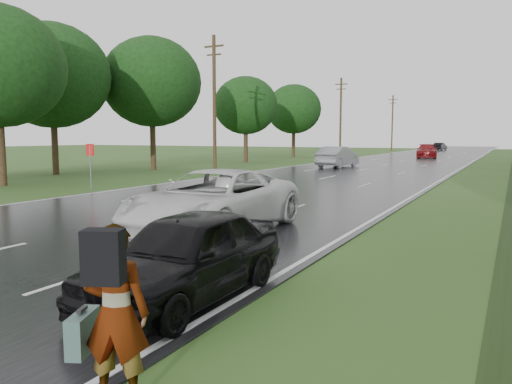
{
  "coord_description": "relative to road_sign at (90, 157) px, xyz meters",
  "views": [
    {
      "loc": [
        10.65,
        -6.63,
        2.68
      ],
      "look_at": [
        4.97,
        4.33,
        1.3
      ],
      "focal_mm": 35.0,
      "sensor_mm": 36.0,
      "label": 1
    }
  ],
  "objects": [
    {
      "name": "road",
      "position": [
        8.5,
        33.0,
        -1.62
      ],
      "size": [
        14.0,
        180.0,
        0.04
      ],
      "primitive_type": "cube",
      "color": "black",
      "rests_on": "ground"
    },
    {
      "name": "edge_stripe_east",
      "position": [
        15.25,
        33.0,
        -1.6
      ],
      "size": [
        0.12,
        180.0,
        0.01
      ],
      "primitive_type": "cube",
      "color": "silver",
      "rests_on": "road"
    },
    {
      "name": "edge_stripe_west",
      "position": [
        1.75,
        33.0,
        -1.6
      ],
      "size": [
        0.12,
        180.0,
        0.01
      ],
      "primitive_type": "cube",
      "color": "silver",
      "rests_on": "road"
    },
    {
      "name": "center_line",
      "position": [
        8.5,
        33.0,
        -1.6
      ],
      "size": [
        0.12,
        180.0,
        0.01
      ],
      "primitive_type": "cube",
      "color": "silver",
      "rests_on": "road"
    },
    {
      "name": "road_sign",
      "position": [
        0.0,
        0.0,
        0.0
      ],
      "size": [
        0.5,
        0.06,
        2.3
      ],
      "color": "slate",
      "rests_on": "ground"
    },
    {
      "name": "utility_pole_mid",
      "position": [
        -0.7,
        13.0,
        3.55
      ],
      "size": [
        1.6,
        0.26,
        10.0
      ],
      "color": "#311C14",
      "rests_on": "ground"
    },
    {
      "name": "utility_pole_far",
      "position": [
        -0.7,
        43.0,
        3.55
      ],
      "size": [
        1.6,
        0.26,
        10.0
      ],
      "color": "#311C14",
      "rests_on": "ground"
    },
    {
      "name": "utility_pole_distant",
      "position": [
        -0.7,
        73.0,
        3.55
      ],
      "size": [
        1.6,
        0.26,
        10.0
      ],
      "color": "#311C14",
      "rests_on": "ground"
    },
    {
      "name": "tree_west_c",
      "position": [
        -6.5,
        13.0,
        5.27
      ],
      "size": [
        7.8,
        7.8,
        10.43
      ],
      "color": "#311C14",
      "rests_on": "ground"
    },
    {
      "name": "tree_west_d",
      "position": [
        -5.7,
        27.0,
        4.18
      ],
      "size": [
        6.6,
        6.6,
        8.8
      ],
      "color": "#311C14",
      "rests_on": "ground"
    },
    {
      "name": "tree_west_e",
      "position": [
        -9.5,
        6.0,
        5.19
      ],
      "size": [
        8.0,
        8.0,
        10.44
      ],
      "color": "#311C14",
      "rests_on": "ground"
    },
    {
      "name": "tree_west_f",
      "position": [
        -6.3,
        41.0,
        4.49
      ],
      "size": [
        7.0,
        7.0,
        9.29
      ],
      "color": "#311C14",
      "rests_on": "ground"
    },
    {
      "name": "pedestrian",
      "position": [
        15.68,
        -15.03,
        -0.69
      ],
      "size": [
        0.97,
        0.75,
        1.84
      ],
      "rotation": [
        0.0,
        0.0,
        3.54
      ],
      "color": "#A5998C",
      "rests_on": "ground"
    },
    {
      "name": "white_pickup",
      "position": [
        11.82,
        -7.0,
        -0.74
      ],
      "size": [
        2.86,
        6.19,
        1.72
      ],
      "primitive_type": "imported",
      "rotation": [
        0.0,
        0.0,
        0.0
      ],
      "color": "silver",
      "rests_on": "road"
    },
    {
      "name": "dark_sedan",
      "position": [
        14.5,
        -12.11,
        -0.88
      ],
      "size": [
        1.72,
        4.25,
        1.45
      ],
      "primitive_type": "imported",
      "rotation": [
        0.0,
        0.0,
        -0.0
      ],
      "color": "black",
      "rests_on": "road"
    },
    {
      "name": "silver_sedan",
      "position": [
        5.75,
        22.42,
        -0.71
      ],
      "size": [
        2.29,
        5.53,
        1.78
      ],
      "primitive_type": "imported",
      "rotation": [
        0.0,
        0.0,
        3.07
      ],
      "color": "gray",
      "rests_on": "road"
    },
    {
      "name": "far_car_red",
      "position": [
        9.5,
        45.74,
        -0.75
      ],
      "size": [
        3.22,
        6.13,
        1.7
      ],
      "primitive_type": "imported",
      "rotation": [
        0.0,
        0.0,
        0.15
      ],
      "color": "maroon",
      "rests_on": "road"
    },
    {
      "name": "far_car_dark",
      "position": [
        6.63,
        80.58,
        -0.88
      ],
      "size": [
        2.13,
        4.54,
        1.44
      ],
      "primitive_type": "imported",
      "rotation": [
        0.0,
        0.0,
        3.0
      ],
      "color": "black",
      "rests_on": "road"
    }
  ]
}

